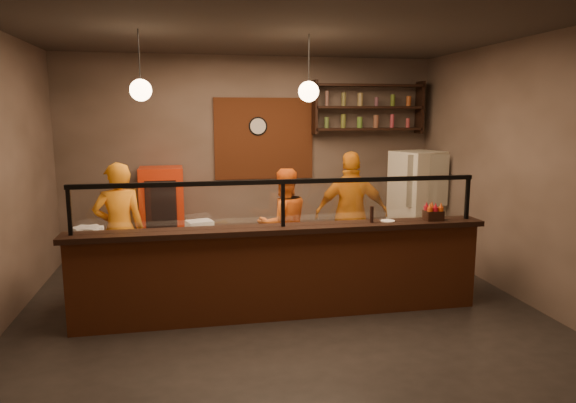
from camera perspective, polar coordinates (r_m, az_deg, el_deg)
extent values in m
plane|color=black|center=(6.29, -1.05, -11.66)|extent=(6.00, 6.00, 0.00)
plane|color=#37302A|center=(5.93, -1.15, 18.52)|extent=(6.00, 6.00, 0.00)
plane|color=#735F54|center=(8.36, -4.06, 4.92)|extent=(6.00, 0.00, 6.00)
plane|color=#735F54|center=(7.06, 23.69, 3.26)|extent=(0.00, 5.00, 5.00)
plane|color=#735F54|center=(3.49, 5.97, -1.73)|extent=(6.00, 0.00, 6.00)
cube|color=brown|center=(8.34, -2.68, 6.99)|extent=(1.60, 0.04, 1.30)
cube|color=brown|center=(5.84, -0.55, -8.14)|extent=(4.60, 0.25, 1.00)
cube|color=black|center=(5.70, -0.56, -3.07)|extent=(4.70, 0.37, 0.06)
cube|color=gray|center=(6.34, -1.38, -7.43)|extent=(4.60, 0.75, 0.85)
cube|color=beige|center=(6.22, -1.39, -3.47)|extent=(4.60, 0.75, 0.05)
cube|color=white|center=(5.65, -0.57, -0.30)|extent=(4.40, 0.02, 0.50)
cube|color=black|center=(5.61, -0.57, 2.22)|extent=(4.50, 0.05, 0.05)
cube|color=black|center=(5.69, -23.13, -1.01)|extent=(0.04, 0.04, 0.50)
cube|color=black|center=(5.65, -0.57, -0.30)|extent=(0.04, 0.04, 0.50)
cube|color=black|center=(6.43, 19.29, 0.37)|extent=(0.04, 0.04, 0.50)
cube|color=black|center=(8.60, 8.85, 7.97)|extent=(1.80, 0.28, 0.04)
cube|color=black|center=(8.60, 8.91, 10.30)|extent=(1.80, 0.28, 0.04)
cube|color=black|center=(8.61, 8.97, 12.62)|extent=(1.80, 0.28, 0.04)
cube|color=black|center=(8.34, 2.98, 10.42)|extent=(0.04, 0.28, 0.85)
cube|color=black|center=(8.94, 14.43, 10.08)|extent=(0.04, 0.28, 0.85)
cylinder|color=black|center=(8.31, -3.37, 8.35)|extent=(0.30, 0.04, 0.30)
cylinder|color=black|center=(6.02, -16.21, 15.13)|extent=(0.01, 0.01, 0.60)
sphere|color=#FFCB8C|center=(6.00, -16.05, 11.81)|extent=(0.24, 0.24, 0.24)
cylinder|color=black|center=(6.17, 2.33, 15.36)|extent=(0.01, 0.01, 0.60)
sphere|color=#FFCB8C|center=(6.14, 2.31, 12.11)|extent=(0.24, 0.24, 0.24)
imported|color=orange|center=(6.80, -18.23, -3.01)|extent=(0.70, 0.54, 1.71)
imported|color=#DC5D14|center=(7.14, -0.48, -2.54)|extent=(0.86, 0.72, 1.56)
imported|color=orange|center=(7.35, 7.07, -1.38)|extent=(1.09, 0.56, 1.78)
cube|color=#EBE5C7|center=(8.54, 14.16, -0.29)|extent=(0.89, 0.87, 1.71)
cube|color=red|center=(8.08, -13.76, -1.59)|extent=(0.66, 0.61, 1.50)
cylinder|color=beige|center=(6.25, -6.13, -3.16)|extent=(0.54, 0.54, 0.01)
cube|color=silver|center=(6.19, -21.41, -3.30)|extent=(0.35, 0.32, 0.14)
cube|color=silver|center=(6.17, -9.81, -2.77)|extent=(0.34, 0.30, 0.15)
cube|color=white|center=(6.20, -21.38, -3.28)|extent=(0.34, 0.32, 0.14)
cylinder|color=gold|center=(6.15, -7.97, -3.19)|extent=(0.32, 0.24, 0.06)
cube|color=black|center=(6.26, 15.84, -1.48)|extent=(0.21, 0.16, 0.11)
cylinder|color=black|center=(5.96, 9.29, -1.42)|extent=(0.05, 0.05, 0.19)
cylinder|color=white|center=(6.07, 11.02, -2.13)|extent=(0.19, 0.19, 0.01)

